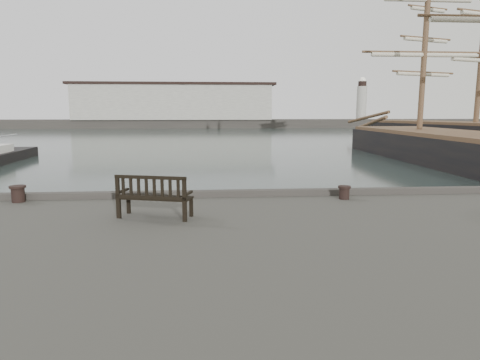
{
  "coord_description": "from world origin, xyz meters",
  "views": [
    {
      "loc": [
        -0.06,
        -12.46,
        4.04
      ],
      "look_at": [
        0.85,
        -0.5,
        2.1
      ],
      "focal_mm": 32.0,
      "sensor_mm": 36.0,
      "label": 1
    }
  ],
  "objects_px": {
    "bollard_left": "(18,194)",
    "tall_ship_far": "(474,140)",
    "bench": "(155,204)",
    "bollard_right": "(344,193)"
  },
  "relations": [
    {
      "from": "bollard_left",
      "to": "bollard_right",
      "type": "xyz_separation_m",
      "value": [
        9.08,
        -0.28,
        -0.04
      ]
    },
    {
      "from": "bollard_right",
      "to": "tall_ship_far",
      "type": "bearing_deg",
      "value": 52.78
    },
    {
      "from": "bench",
      "to": "bollard_right",
      "type": "distance_m",
      "value": 5.41
    },
    {
      "from": "bollard_left",
      "to": "tall_ship_far",
      "type": "bearing_deg",
      "value": 44.11
    },
    {
      "from": "bench",
      "to": "bollard_right",
      "type": "bearing_deg",
      "value": 34.82
    },
    {
      "from": "bollard_right",
      "to": "tall_ship_far",
      "type": "xyz_separation_m",
      "value": [
        26.18,
        34.46,
        -0.93
      ]
    },
    {
      "from": "bollard_left",
      "to": "bollard_right",
      "type": "distance_m",
      "value": 9.09
    },
    {
      "from": "bollard_right",
      "to": "bench",
      "type": "bearing_deg",
      "value": -161.03
    },
    {
      "from": "bollard_left",
      "to": "tall_ship_far",
      "type": "distance_m",
      "value": 49.12
    },
    {
      "from": "bollard_left",
      "to": "bollard_right",
      "type": "height_order",
      "value": "bollard_left"
    }
  ]
}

